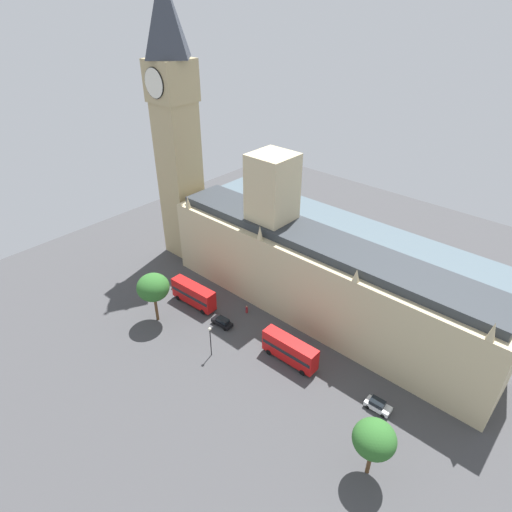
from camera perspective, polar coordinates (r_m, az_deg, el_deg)
name	(u,v)px	position (r m, az deg, el deg)	size (l,w,h in m)	color
ground_plane	(311,319)	(87.43, 7.21, -8.25)	(138.08, 138.08, 0.00)	#424244
river_thames	(384,259)	(109.33, 16.45, -0.35)	(33.45, 124.27, 0.25)	slate
parliament_building	(314,273)	(83.81, 7.66, -2.29)	(12.60, 68.08, 30.45)	#CCBA8E
clock_tower	(175,123)	(98.35, -10.60, 16.80)	(8.51, 8.51, 60.56)	tan
double_decker_bus_corner	(194,294)	(89.83, -8.21, -4.96)	(3.03, 10.60, 4.75)	red
car_black_near_tower	(222,322)	(85.01, -4.47, -8.64)	(1.98, 4.44, 1.74)	black
double_decker_bus_kerbside	(290,350)	(76.83, 4.47, -12.19)	(2.78, 10.54, 4.75)	red
car_white_under_trees	(378,405)	(73.34, 15.74, -18.38)	(2.10, 4.09, 1.74)	silver
pedestrian_trailing	(247,310)	(87.91, -1.23, -7.06)	(0.58, 0.66, 1.70)	maroon
plane_tree_leading	(374,439)	(61.68, 15.30, -22.25)	(5.65, 5.65, 9.40)	brown
plane_tree_far_end	(153,287)	(84.22, -13.39, -4.05)	(6.18, 6.18, 10.44)	brown
street_lamp_by_river_gate	(210,336)	(76.85, -6.05, -10.45)	(0.56, 0.56, 6.34)	black
street_lamp_opposite_hall	(156,301)	(86.73, -13.00, -5.84)	(0.56, 0.56, 5.80)	black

